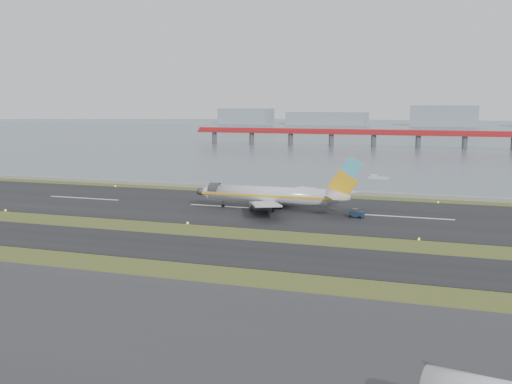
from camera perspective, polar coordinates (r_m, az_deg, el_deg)
ground at (r=122.12m, az=-7.63°, el=-3.47°), size 1000.00×1000.00×0.00m
taxiway_strip at (r=111.85m, az=-10.48°, el=-4.55°), size 1000.00×18.00×0.10m
runway_strip at (r=148.91m, az=-2.30°, el=-1.34°), size 1000.00×45.00×0.10m
seawall at (r=176.69m, az=1.37°, el=0.27°), size 1000.00×2.50×1.00m
bay_water at (r=569.29m, az=14.34°, el=5.22°), size 1400.00×800.00×1.30m
red_pier at (r=358.23m, az=14.23°, el=4.97°), size 260.00×5.00×10.20m
far_shoreline at (r=727.50m, az=16.69°, el=6.13°), size 1400.00×80.00×60.50m
airliner at (r=143.56m, az=1.65°, el=-0.30°), size 38.52×32.89×12.80m
pushback_tug at (r=136.37m, az=8.90°, el=-1.90°), size 3.30×2.31×1.93m
workboat_near at (r=206.95m, az=10.78°, el=1.25°), size 6.56×2.15×1.59m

